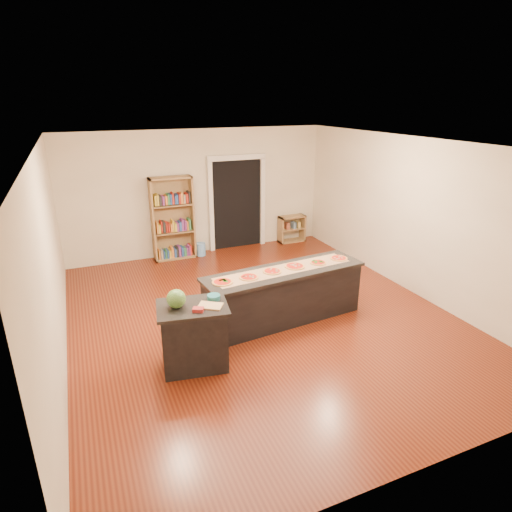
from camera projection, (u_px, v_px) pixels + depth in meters
name	position (u px, v px, depth m)	size (l,w,h in m)	color
room	(261.00, 236.00, 6.66)	(6.00, 7.00, 2.80)	beige
doorway	(237.00, 198.00, 10.05)	(1.40, 0.09, 2.21)	black
kitchen_island	(284.00, 295.00, 6.88)	(2.66, 0.72, 0.88)	black
side_counter	(194.00, 336.00, 5.68)	(0.91, 0.67, 0.90)	black
bookshelf	(173.00, 219.00, 9.41)	(0.92, 0.33, 1.84)	#98774A
low_shelf	(292.00, 229.00, 10.73)	(0.66, 0.28, 0.66)	#98774A
waste_bin	(201.00, 249.00, 9.83)	(0.20, 0.20, 0.30)	#69A5EB
kraft_paper	(284.00, 269.00, 6.74)	(2.31, 0.42, 0.00)	#A37A54
watermelon	(176.00, 299.00, 5.44)	(0.25, 0.25, 0.25)	#144214
cutting_board	(210.00, 306.00, 5.50)	(0.31, 0.20, 0.02)	tan
package_red	(198.00, 310.00, 5.38)	(0.13, 0.10, 0.05)	maroon
package_teal	(214.00, 297.00, 5.69)	(0.18, 0.18, 0.07)	#195966
pizza_a	(222.00, 282.00, 6.26)	(0.30, 0.30, 0.02)	#B77B46
pizza_b	(249.00, 277.00, 6.43)	(0.31, 0.31, 0.02)	#B77B46
pizza_c	(272.00, 271.00, 6.65)	(0.28, 0.28, 0.02)	#B77B46
pizza_d	(295.00, 266.00, 6.85)	(0.31, 0.31, 0.02)	#B77B46
pizza_e	(318.00, 263.00, 7.00)	(0.27, 0.27, 0.02)	#B77B46
pizza_f	(339.00, 258.00, 7.18)	(0.29, 0.29, 0.02)	#B77B46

